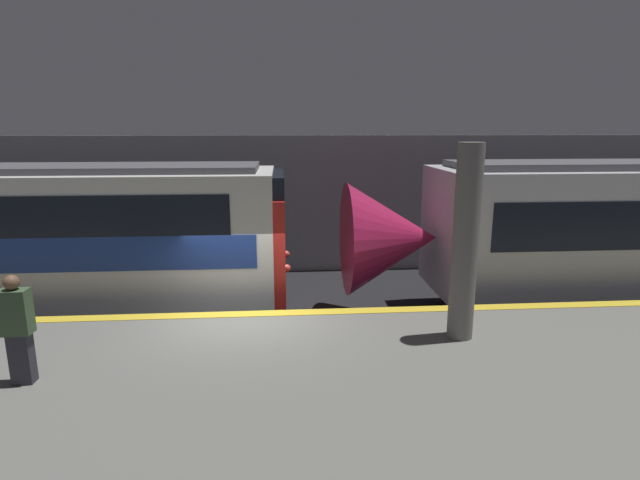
# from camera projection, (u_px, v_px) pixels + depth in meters

# --- Properties ---
(ground_plane) EXTENTS (120.00, 120.00, 0.00)m
(ground_plane) POSITION_uv_depth(u_px,v_px,m) (245.00, 366.00, 9.94)
(ground_plane) COLOR black
(platform) EXTENTS (40.00, 5.44, 1.16)m
(platform) POSITION_uv_depth(u_px,v_px,m) (230.00, 417.00, 7.16)
(platform) COLOR slate
(platform) RESTS_ON ground
(station_rear_barrier) EXTENTS (50.00, 0.15, 4.40)m
(station_rear_barrier) POSITION_uv_depth(u_px,v_px,m) (257.00, 205.00, 15.99)
(station_rear_barrier) COLOR #939399
(station_rear_barrier) RESTS_ON ground
(support_pillar_near) EXTENTS (0.43, 0.43, 3.27)m
(support_pillar_near) POSITION_uv_depth(u_px,v_px,m) (465.00, 243.00, 8.17)
(support_pillar_near) COLOR slate
(support_pillar_near) RESTS_ON platform
(person_waiting) EXTENTS (0.38, 0.24, 1.57)m
(person_waiting) POSITION_uv_depth(u_px,v_px,m) (18.00, 327.00, 6.82)
(person_waiting) COLOR #2D2D38
(person_waiting) RESTS_ON platform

